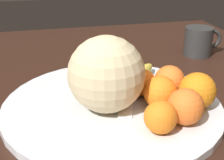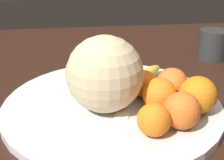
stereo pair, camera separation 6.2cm
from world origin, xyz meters
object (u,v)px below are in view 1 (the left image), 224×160
(melon, at_px, (106,74))
(ceramic_mug, at_px, (199,41))
(orange_mid_center, at_px, (160,92))
(orange_back_right, at_px, (142,82))
(produce_tag, at_px, (126,107))
(orange_back_left, at_px, (185,107))
(orange_top_small, at_px, (197,91))
(fruit_bowl, at_px, (112,105))
(orange_front_right, at_px, (169,81))
(banana_bunch, at_px, (115,74))
(kitchen_table, at_px, (133,153))
(orange_front_left, at_px, (161,117))

(melon, distance_m, ceramic_mug, 0.46)
(orange_mid_center, relative_size, orange_back_right, 1.13)
(produce_tag, bearing_deg, orange_back_left, -112.88)
(melon, relative_size, orange_mid_center, 2.24)
(orange_back_right, distance_m, orange_top_small, 0.12)
(fruit_bowl, height_order, produce_tag, produce_tag)
(orange_front_right, bearing_deg, orange_back_left, 170.97)
(orange_front_right, bearing_deg, banana_bunch, 44.17)
(kitchen_table, height_order, fruit_bowl, fruit_bowl)
(banana_bunch, bearing_deg, kitchen_table, -150.13)
(fruit_bowl, height_order, ceramic_mug, ceramic_mug)
(orange_back_left, distance_m, orange_top_small, 0.07)
(orange_back_right, xyz_separation_m, orange_top_small, (-0.08, -0.09, 0.01))
(orange_front_right, relative_size, orange_mid_center, 0.99)
(kitchen_table, height_order, melon, melon)
(melon, relative_size, banana_bunch, 0.72)
(melon, xyz_separation_m, orange_top_small, (-0.04, -0.17, -0.04))
(melon, bearing_deg, fruit_bowl, -34.66)
(orange_back_left, bearing_deg, orange_front_left, 107.63)
(orange_back_right, bearing_deg, produce_tag, 135.22)
(ceramic_mug, bearing_deg, orange_back_right, 133.17)
(kitchen_table, xyz_separation_m, produce_tag, (0.01, 0.02, 0.11))
(banana_bunch, bearing_deg, orange_front_right, -108.23)
(orange_back_right, distance_m, produce_tag, 0.07)
(orange_top_small, bearing_deg, orange_mid_center, 75.60)
(banana_bunch, height_order, orange_back_right, orange_back_right)
(kitchen_table, relative_size, orange_top_small, 19.61)
(fruit_bowl, distance_m, orange_mid_center, 0.11)
(kitchen_table, relative_size, orange_front_left, 24.61)
(kitchen_table, relative_size, fruit_bowl, 3.19)
(fruit_bowl, relative_size, produce_tag, 5.19)
(orange_front_left, bearing_deg, orange_front_right, -28.64)
(orange_mid_center, height_order, orange_back_right, orange_mid_center)
(orange_back_left, bearing_deg, produce_tag, 48.14)
(orange_back_left, height_order, orange_top_small, orange_top_small)
(fruit_bowl, bearing_deg, produce_tag, -144.82)
(orange_back_right, height_order, orange_top_small, orange_top_small)
(melon, height_order, orange_top_small, melon)
(banana_bunch, distance_m, orange_back_right, 0.09)
(melon, distance_m, orange_back_right, 0.11)
(fruit_bowl, bearing_deg, ceramic_mug, -51.46)
(orange_front_right, distance_m, orange_back_right, 0.06)
(fruit_bowl, bearing_deg, orange_front_left, -156.25)
(banana_bunch, xyz_separation_m, orange_top_small, (-0.16, -0.12, 0.02))
(orange_front_right, bearing_deg, orange_back_right, 77.88)
(orange_front_left, distance_m, orange_back_right, 0.14)
(banana_bunch, relative_size, orange_front_left, 3.53)
(orange_front_left, xyz_separation_m, produce_tag, (0.10, 0.03, -0.03))
(banana_bunch, xyz_separation_m, produce_tag, (-0.13, 0.01, -0.02))
(orange_back_right, relative_size, ceramic_mug, 0.50)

